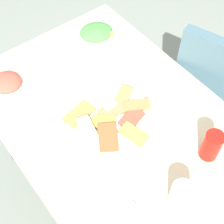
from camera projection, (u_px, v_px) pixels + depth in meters
name	position (u px, v px, depth m)	size (l,w,h in m)	color
ground_plane	(113.00, 188.00, 1.89)	(6.00, 6.00, 0.00)	gray
dining_table	(113.00, 127.00, 1.38)	(1.15, 0.79, 0.71)	beige
dining_chair	(218.00, 92.00, 1.67)	(0.53, 0.53, 0.88)	#466472
pide_platter	(111.00, 116.00, 1.30)	(0.34, 0.33, 0.04)	white
salad_plate_greens	(7.00, 83.00, 1.39)	(0.21, 0.21, 0.05)	white
salad_plate_rice	(96.00, 33.00, 1.56)	(0.21, 0.21, 0.06)	white
soda_can	(211.00, 146.00, 1.17)	(0.07, 0.07, 0.12)	red
drinking_glass	(181.00, 195.00, 1.07)	(0.08, 0.08, 0.10)	silver
paper_napkin	(113.00, 193.00, 1.13)	(0.14, 0.14, 0.00)	white
fork	(108.00, 196.00, 1.12)	(0.17, 0.02, 0.01)	silver
spoon	(117.00, 190.00, 1.13)	(0.17, 0.02, 0.01)	silver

